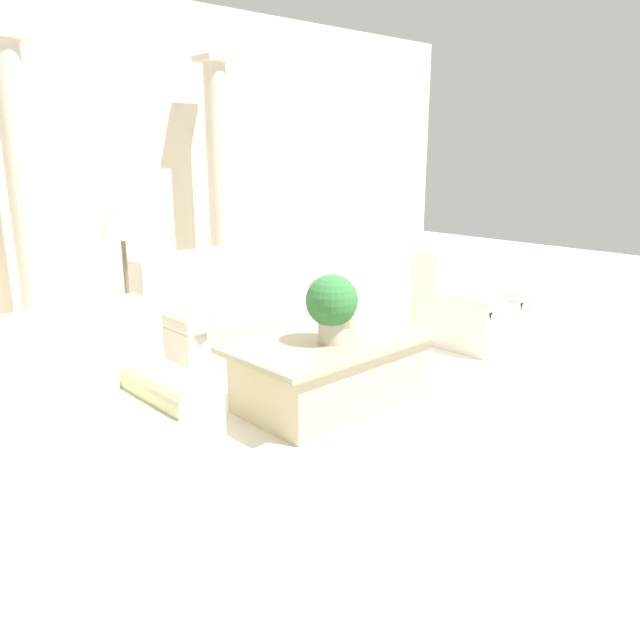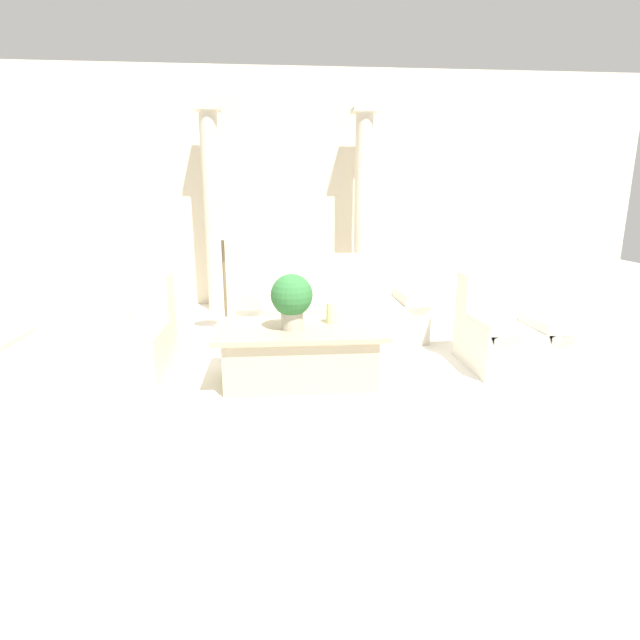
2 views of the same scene
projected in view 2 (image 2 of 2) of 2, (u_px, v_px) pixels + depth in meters
name	position (u px, v px, depth m)	size (l,w,h in m)	color
ground_plane	(307.00, 363.00, 4.74)	(16.00, 16.00, 0.00)	silver
wall_back	(294.00, 191.00, 7.00)	(10.00, 0.06, 3.20)	beige
sofa_long	(329.00, 305.00, 5.64)	(2.03, 0.94, 0.87)	beige
loveseat	(85.00, 340.00, 4.27)	(1.40, 0.94, 0.87)	beige
coffee_table	(300.00, 353.00, 4.28)	(1.42, 0.82, 0.47)	tan
potted_plant	(292.00, 298.00, 4.09)	(0.35, 0.35, 0.46)	#B2A893
pillar_candle	(331.00, 313.00, 4.32)	(0.09, 0.09, 0.18)	beige
floor_lamp	(222.00, 235.00, 5.39)	(0.32, 0.32, 1.38)	brown
column_left	(213.00, 211.00, 6.57)	(0.32, 0.32, 2.63)	beige
column_right	(363.00, 210.00, 6.74)	(0.32, 0.32, 2.63)	beige
armchair	(508.00, 329.00, 4.63)	(0.78, 0.82, 0.84)	beige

